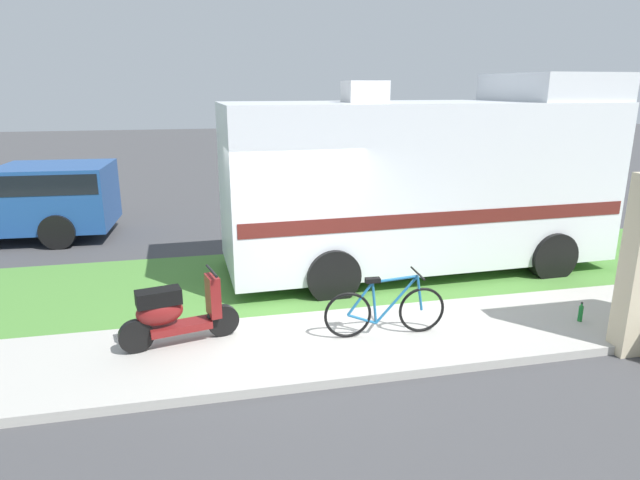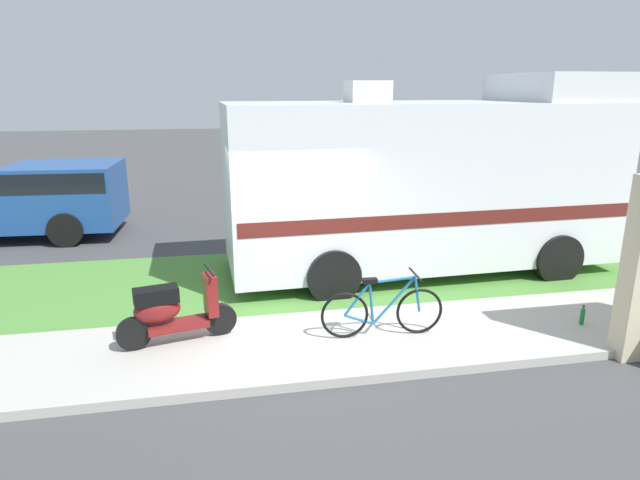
{
  "view_description": "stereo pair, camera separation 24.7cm",
  "coord_description": "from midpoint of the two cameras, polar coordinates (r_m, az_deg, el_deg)",
  "views": [
    {
      "loc": [
        -1.27,
        -7.67,
        3.41
      ],
      "look_at": [
        0.52,
        0.3,
        1.1
      ],
      "focal_mm": 30.44,
      "sensor_mm": 36.0,
      "label": 1
    },
    {
      "loc": [
        -1.03,
        -7.72,
        3.41
      ],
      "look_at": [
        0.52,
        0.3,
        1.1
      ],
      "focal_mm": 30.44,
      "sensor_mm": 36.0,
      "label": 2
    }
  ],
  "objects": [
    {
      "name": "bicycle",
      "position": [
        7.47,
        5.92,
        -7.28
      ],
      "size": [
        1.7,
        0.52,
        0.88
      ],
      "color": "black",
      "rests_on": "ground"
    },
    {
      "name": "grass_strip",
      "position": [
        9.86,
        -5.19,
        -4.26
      ],
      "size": [
        24.0,
        3.4,
        0.08
      ],
      "color": "#4C8438",
      "rests_on": "ground"
    },
    {
      "name": "ground_plane",
      "position": [
        8.49,
        -3.82,
        -7.91
      ],
      "size": [
        80.0,
        80.0,
        0.0
      ],
      "primitive_type": "plane",
      "color": "#424244"
    },
    {
      "name": "pickup_truck_near",
      "position": [
        14.27,
        -29.8,
        3.66
      ],
      "size": [
        5.37,
        2.36,
        1.7
      ],
      "color": "#1E478C",
      "rests_on": "ground"
    },
    {
      "name": "motorhome_rv",
      "position": [
        10.26,
        10.05,
        6.2
      ],
      "size": [
        7.17,
        2.75,
        3.65
      ],
      "color": "silver",
      "rests_on": "ground"
    },
    {
      "name": "bottle_green",
      "position": [
        8.75,
        24.98,
        -6.99
      ],
      "size": [
        0.06,
        0.06,
        0.29
      ],
      "color": "#19722D",
      "rests_on": "ground"
    },
    {
      "name": "scooter",
      "position": [
        7.41,
        -15.95,
        -7.31
      ],
      "size": [
        1.56,
        0.62,
        0.97
      ],
      "color": "black",
      "rests_on": "ground"
    },
    {
      "name": "sidewalk",
      "position": [
        7.4,
        -2.36,
        -11.15
      ],
      "size": [
        24.0,
        2.0,
        0.12
      ],
      "color": "#ADAAA3",
      "rests_on": "ground"
    }
  ]
}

